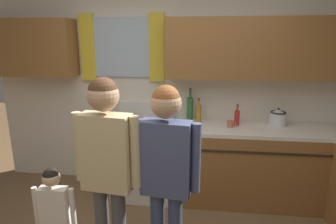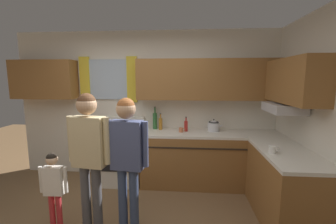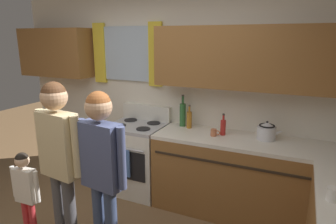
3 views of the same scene
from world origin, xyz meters
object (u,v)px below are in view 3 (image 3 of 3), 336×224
small_child (26,189)px  adult_in_plaid (102,162)px  mug_ceramic_white (334,194)px  adult_holding_child (59,151)px  cup_terracotta (214,133)px  bottle_sauce_red (223,127)px  stovetop_kettle (267,131)px  bottle_wine_green (183,114)px  stove_oven (138,156)px  bottle_oil_amber (189,119)px

small_child → adult_in_plaid: bearing=5.0°
mug_ceramic_white → adult_holding_child: size_ratio=0.08×
cup_terracotta → small_child: 1.98m
bottle_sauce_red → mug_ceramic_white: bottle_sauce_red is taller
stovetop_kettle → adult_in_plaid: (-1.11, -1.40, -0.00)m
cup_terracotta → bottle_wine_green: bearing=155.1°
cup_terracotta → adult_holding_child: bearing=-127.4°
bottle_wine_green → bottle_sauce_red: 0.56m
stove_oven → bottle_wine_green: size_ratio=2.79×
stove_oven → bottle_sauce_red: 1.21m
stovetop_kettle → small_child: bearing=-142.9°
cup_terracotta → adult_holding_child: adult_holding_child is taller
bottle_oil_amber → mug_ceramic_white: bearing=-37.9°
small_child → bottle_oil_amber: bearing=55.4°
stovetop_kettle → small_child: size_ratio=0.29×
bottle_oil_amber → stovetop_kettle: (0.91, -0.04, -0.01)m
bottle_wine_green → small_child: size_ratio=0.41×
bottle_sauce_red → stovetop_kettle: 0.47m
bottle_wine_green → bottle_sauce_red: (0.54, -0.13, -0.06)m
stovetop_kettle → adult_in_plaid: bearing=-128.4°
bottle_wine_green → adult_in_plaid: bearing=-93.9°
bottle_sauce_red → adult_in_plaid: size_ratio=0.16×
adult_holding_child → bottle_sauce_red: bearing=52.2°
small_child → mug_ceramic_white: bearing=8.5°
stove_oven → mug_ceramic_white: stove_oven is taller
mug_ceramic_white → bottle_oil_amber: bearing=142.1°
bottle_sauce_red → stovetop_kettle: bottle_sauce_red is taller
bottle_oil_amber → stovetop_kettle: bottle_oil_amber is taller
stove_oven → cup_terracotta: 1.12m
stovetop_kettle → bottle_oil_amber: bearing=177.2°
bottle_sauce_red → cup_terracotta: (-0.08, -0.08, -0.05)m
cup_terracotta → stove_oven: bearing=178.4°
mug_ceramic_white → adult_in_plaid: 1.70m
stove_oven → adult_holding_child: (0.02, -1.33, 0.56)m
bottle_sauce_red → adult_holding_child: (-1.07, -1.39, 0.03)m
stove_oven → small_child: 1.44m
bottle_sauce_red → adult_in_plaid: (-0.65, -1.36, -0.00)m
adult_holding_child → small_child: size_ratio=1.70×
bottle_oil_amber → adult_in_plaid: bearing=-98.1°
stovetop_kettle → small_child: 2.48m
stove_oven → small_child: bearing=-106.0°
stovetop_kettle → adult_holding_child: bearing=-137.2°
bottle_wine_green → adult_in_plaid: 1.50m
bottle_sauce_red → bottle_oil_amber: size_ratio=0.86×
bottle_oil_amber → mug_ceramic_white: 1.86m
stove_oven → adult_in_plaid: size_ratio=0.70×
bottle_wine_green → bottle_sauce_red: bottle_wine_green is taller
bottle_oil_amber → adult_holding_child: adult_holding_child is taller
stove_oven → mug_ceramic_white: 2.40m
mug_ceramic_white → bottle_sauce_red: bearing=134.2°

